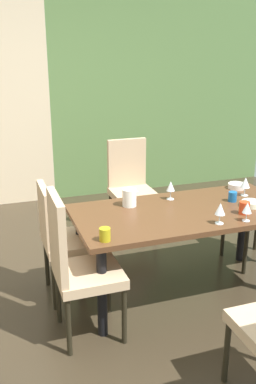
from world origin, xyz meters
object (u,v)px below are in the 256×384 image
Objects in this scene: wine_glass_rear at (247,208)px; wine_glass_left at (245,183)px; chair_left_near at (76,262)px; serving_bowl_west at (237,186)px; serving_bowl_front at (251,204)px; chair_left_far at (62,235)px; wine_glass_east at (220,209)px; pitcher_near_window at (130,197)px; dining_table at (185,220)px; chair_head_far at (130,183)px; cup_south at (105,234)px; cup_north at (244,208)px; cup_corner at (233,197)px; wine_glass_right at (171,187)px.

wine_glass_left is (0.30, 0.49, 0.01)m from wine_glass_rear.
chair_left_near is 6.94× the size of serving_bowl_west.
chair_left_near is 1.49m from serving_bowl_front.
chair_left_far is at bearing 165.59° from serving_bowl_front.
wine_glass_east is at bearing 87.31° from chair_left_near.
serving_bowl_front is 0.99× the size of serving_bowl_west.
chair_left_far is 0.61m from pitcher_near_window.
wine_glass_left reaches higher than dining_table.
chair_head_far is 7.11× the size of pitcher_near_window.
dining_table is 1.65× the size of chair_left_near.
dining_table is 0.97m from chair_left_far.
chair_head_far is 1.78m from cup_south.
chair_head_far is 7.10× the size of wine_glass_rear.
chair_left_far reaches higher than pitcher_near_window.
wine_glass_east reaches higher than wine_glass_rear.
wine_glass_left is at bearing 56.16° from cup_north.
dining_table is 11.04× the size of wine_glass_east.
pitcher_near_window is (0.55, 0.50, 0.23)m from chair_left_near.
chair_left_near is 7.41× the size of pitcher_near_window.
cup_corner is 0.57× the size of pitcher_near_window.
chair_left_near is 1.04× the size of chair_head_far.
cup_corner is at bearing -152.55° from wine_glass_left.
dining_table is 10.82× the size of wine_glass_left.
wine_glass_rear is at bearing 86.81° from chair_left_near.
wine_glass_right is 0.98× the size of wine_glass_left.
pitcher_near_window is at bearing 56.86° from cup_south.
chair_head_far is 1.49m from serving_bowl_front.
serving_bowl_west is 1.86× the size of cup_corner.
wine_glass_rear is at bearing -61.13° from wine_glass_right.
pitcher_near_window is (-0.38, 0.22, 0.16)m from dining_table.
dining_table is 0.51m from wine_glass_rear.
serving_bowl_front is 1.30m from cup_south.
wine_glass_right is 0.38m from pitcher_near_window.
cup_north is at bearing -29.90° from pitcher_near_window.
wine_glass_right reaches higher than cup_north.
wine_glass_right is 1.10× the size of wine_glass_rear.
wine_glass_east reaches higher than dining_table.
chair_left_near is 7.40× the size of wine_glass_rear.
serving_bowl_west is at bearing 26.09° from dining_table.
serving_bowl_west is at bearing 77.34° from wine_glass_left.
dining_table is 17.94× the size of cup_north.
chair_left_far is 0.93× the size of chair_head_far.
cup_north reaches higher than dining_table.
serving_bowl_front is 1.85× the size of cup_corner.
chair_left_far reaches higher than wine_glass_rear.
chair_left_far is 6.18× the size of serving_bowl_west.
cup_corner is at bearing 76.38° from cup_north.
chair_left_far is at bearing 150.05° from wine_glass_east.
wine_glass_left is 1.01m from pitcher_near_window.
chair_left_near is at bearing 163.14° from cup_south.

